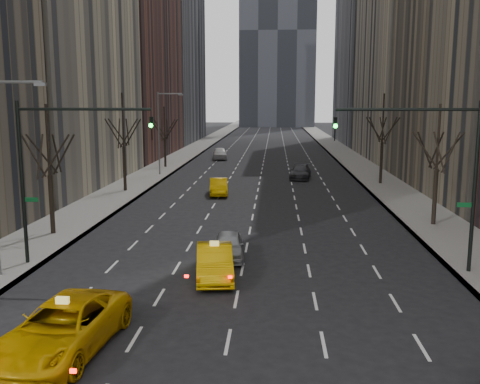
# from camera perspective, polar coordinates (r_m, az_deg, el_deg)

# --- Properties ---
(sidewalk_left) EXTENTS (4.50, 320.00, 0.15)m
(sidewalk_left) POSITION_cam_1_polar(r_m,az_deg,el_deg) (84.61, -5.67, 4.12)
(sidewalk_left) COLOR slate
(sidewalk_left) RESTS_ON ground
(sidewalk_right) EXTENTS (4.50, 320.00, 0.15)m
(sidewalk_right) POSITION_cam_1_polar(r_m,az_deg,el_deg) (84.16, 11.07, 3.96)
(sidewalk_right) COLOR slate
(sidewalk_right) RESTS_ON ground
(bld_left_far) EXTENTS (14.00, 28.00, 44.00)m
(bld_left_far) POSITION_cam_1_polar(r_m,az_deg,el_deg) (83.54, -13.04, 18.96)
(bld_left_far) COLOR brown
(bld_left_far) RESTS_ON ground
(tree_lw_b) EXTENTS (3.36, 3.50, 7.82)m
(tree_lw_b) POSITION_cam_1_polar(r_m,az_deg,el_deg) (34.19, -19.62, 1.69)
(tree_lw_b) COLOR black
(tree_lw_b) RESTS_ON ground
(tree_lw_c) EXTENTS (3.36, 3.50, 8.74)m
(tree_lw_c) POSITION_cam_1_polar(r_m,az_deg,el_deg) (49.16, -12.29, 4.65)
(tree_lw_c) COLOR black
(tree_lw_c) RESTS_ON ground
(tree_lw_d) EXTENTS (3.36, 3.50, 7.36)m
(tree_lw_d) POSITION_cam_1_polar(r_m,az_deg,el_deg) (66.63, -8.02, 5.61)
(tree_lw_d) COLOR black
(tree_lw_d) RESTS_ON ground
(tree_rw_b) EXTENTS (3.36, 3.50, 7.82)m
(tree_rw_b) POSITION_cam_1_polar(r_m,az_deg,el_deg) (36.88, 20.22, 2.20)
(tree_rw_b) COLOR black
(tree_rw_b) RESTS_ON ground
(tree_rw_c) EXTENTS (3.36, 3.50, 8.74)m
(tree_rw_c) POSITION_cam_1_polar(r_m,az_deg,el_deg) (54.26, 14.91, 5.00)
(tree_rw_c) COLOR black
(tree_rw_c) RESTS_ON ground
(traffic_mast_left) EXTENTS (6.69, 0.39, 8.00)m
(traffic_mast_left) POSITION_cam_1_polar(r_m,az_deg,el_deg) (27.37, -19.19, 3.60)
(traffic_mast_left) COLOR black
(traffic_mast_left) RESTS_ON ground
(traffic_mast_right) EXTENTS (6.69, 0.39, 8.00)m
(traffic_mast_right) POSITION_cam_1_polar(r_m,az_deg,el_deg) (26.34, 20.48, 3.31)
(traffic_mast_right) COLOR black
(traffic_mast_right) RESTS_ON ground
(streetlight_far) EXTENTS (2.83, 0.22, 9.00)m
(streetlight_far) POSITION_cam_1_polar(r_m,az_deg,el_deg) (59.44, -8.34, 7.12)
(streetlight_far) COLOR slate
(streetlight_far) RESTS_ON ground
(taxi_suv) EXTENTS (3.36, 6.20, 1.65)m
(taxi_suv) POSITION_cam_1_polar(r_m,az_deg,el_deg) (18.88, -18.34, -13.57)
(taxi_suv) COLOR #D99D04
(taxi_suv) RESTS_ON ground
(taxi_sedan) EXTENTS (2.24, 4.86, 1.54)m
(taxi_sedan) POSITION_cam_1_polar(r_m,az_deg,el_deg) (25.00, -2.73, -7.45)
(taxi_sedan) COLOR #D59F04
(taxi_sedan) RESTS_ON ground
(silver_sedan_ahead) EXTENTS (1.88, 4.07, 1.35)m
(silver_sedan_ahead) POSITION_cam_1_polar(r_m,az_deg,el_deg) (28.10, -1.24, -5.71)
(silver_sedan_ahead) COLOR #929499
(silver_sedan_ahead) RESTS_ON ground
(far_taxi) EXTENTS (1.99, 4.51, 1.44)m
(far_taxi) POSITION_cam_1_polar(r_m,az_deg,el_deg) (46.96, -2.30, 0.56)
(far_taxi) COLOR #E1A504
(far_taxi) RESTS_ON ground
(far_suv_grey) EXTENTS (2.62, 5.25, 1.46)m
(far_suv_grey) POSITION_cam_1_polar(r_m,az_deg,el_deg) (57.28, 6.46, 2.16)
(far_suv_grey) COLOR #303036
(far_suv_grey) RESTS_ON ground
(far_car_white) EXTENTS (2.54, 5.14, 1.68)m
(far_car_white) POSITION_cam_1_polar(r_m,az_deg,el_deg) (76.17, -2.17, 4.14)
(far_car_white) COLOR silver
(far_car_white) RESTS_ON ground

